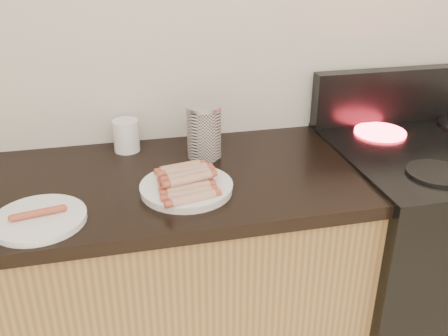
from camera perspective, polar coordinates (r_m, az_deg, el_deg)
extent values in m
cube|color=silver|center=(1.70, -2.50, 16.45)|extent=(4.00, 0.04, 2.60)
cube|color=olive|center=(1.80, -23.26, -16.17)|extent=(2.20, 0.59, 0.86)
cube|color=black|center=(2.05, 22.19, -9.75)|extent=(0.76, 0.65, 0.90)
cube|color=black|center=(2.02, 20.42, 7.92)|extent=(0.76, 0.06, 0.20)
cylinder|color=black|center=(1.61, 23.17, -0.54)|extent=(0.18, 0.18, 0.01)
cylinder|color=#FF1E2D|center=(1.87, 17.40, 3.94)|extent=(0.18, 0.18, 0.01)
cylinder|color=white|center=(1.41, -4.30, -2.37)|extent=(0.28, 0.28, 0.02)
cylinder|color=white|center=(1.35, -20.36, -5.50)|extent=(0.30, 0.30, 0.02)
cylinder|color=maroon|center=(1.32, -3.66, -3.50)|extent=(0.12, 0.05, 0.03)
cylinder|color=maroon|center=(1.34, -3.86, -2.93)|extent=(0.12, 0.05, 0.03)
cylinder|color=maroon|center=(1.37, -4.05, -2.38)|extent=(0.12, 0.05, 0.03)
cylinder|color=maroon|center=(1.39, -4.24, -1.84)|extent=(0.12, 0.05, 0.03)
cylinder|color=maroon|center=(1.42, -4.42, -1.33)|extent=(0.12, 0.05, 0.03)
cylinder|color=maroon|center=(1.44, -4.59, -0.84)|extent=(0.12, 0.05, 0.03)
cylinder|color=maroon|center=(1.47, -4.76, -0.36)|extent=(0.12, 0.05, 0.03)
cylinder|color=maroon|center=(1.49, -4.92, 0.10)|extent=(0.12, 0.05, 0.03)
cylinder|color=maroon|center=(1.37, -4.18, -1.28)|extent=(0.12, 0.05, 0.03)
cylinder|color=maroon|center=(1.39, -4.36, -0.77)|extent=(0.12, 0.05, 0.03)
cylinder|color=maroon|center=(1.42, -4.54, -0.28)|extent=(0.12, 0.05, 0.03)
cylinder|color=#C86240|center=(1.34, -20.48, -4.84)|extent=(0.13, 0.04, 0.02)
cylinder|color=white|center=(1.60, -2.29, 4.01)|extent=(0.11, 0.11, 0.16)
cylinder|color=silver|center=(1.57, -2.35, 6.97)|extent=(0.11, 0.11, 0.01)
cylinder|color=silver|center=(1.69, -11.11, 3.66)|extent=(0.09, 0.09, 0.11)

